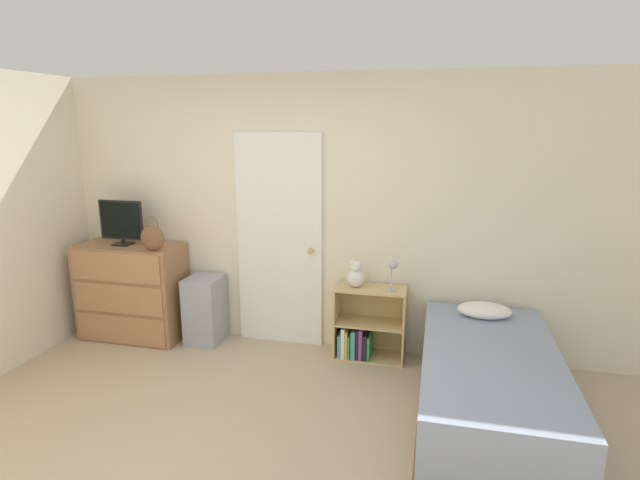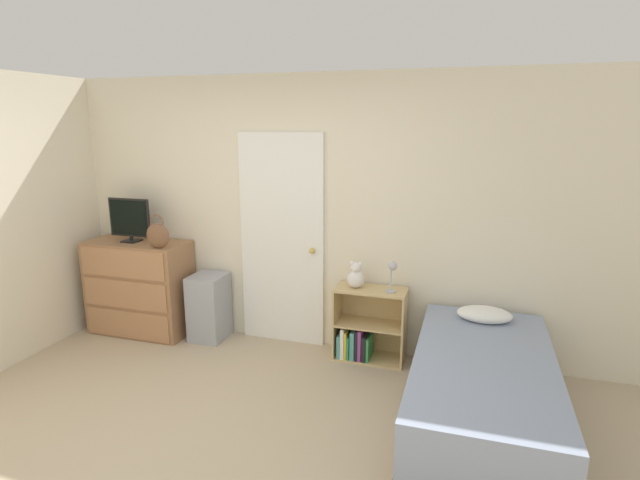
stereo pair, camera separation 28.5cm
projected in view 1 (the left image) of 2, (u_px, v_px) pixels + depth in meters
ground_plane at (190, 470)px, 3.11m from camera, size 16.00×16.00×0.00m
wall_back at (284, 214)px, 4.72m from camera, size 10.00×0.06×2.55m
door_closed at (279, 241)px, 4.74m from camera, size 0.83×0.09×2.03m
dresser at (132, 291)px, 4.97m from camera, size 1.02×0.48×0.95m
tv at (121, 222)px, 4.81m from camera, size 0.45×0.16×0.44m
handbag at (152, 238)px, 4.60m from camera, size 0.24×0.09×0.33m
storage_bin at (205, 310)px, 4.89m from camera, size 0.32×0.36×0.66m
bookshelf at (364, 330)px, 4.57m from camera, size 0.64×0.31×0.67m
teddy_bear at (356, 276)px, 4.48m from camera, size 0.16×0.16×0.24m
desk_lamp at (393, 269)px, 4.34m from camera, size 0.10×0.10×0.28m
bed at (489, 387)px, 3.57m from camera, size 0.97×1.96×0.65m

